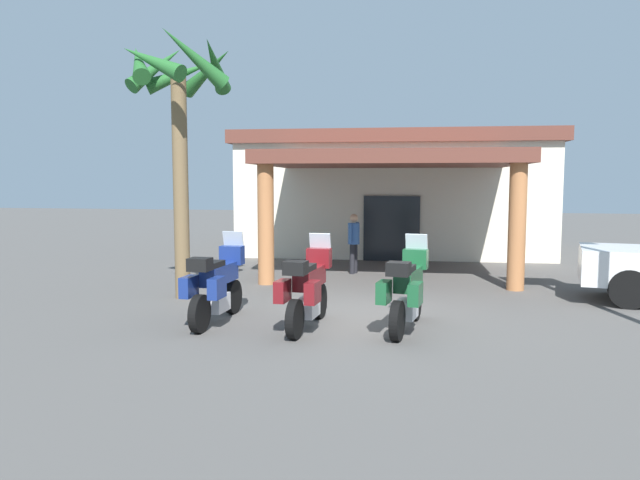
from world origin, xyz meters
The scene contains 7 objects.
ground_plane centered at (0.00, 0.00, 0.00)m, with size 80.00×80.00×0.00m, color #514F4C.
motel_building centered at (-0.14, 11.20, 2.19)m, with size 11.24×12.28×4.26m.
motorcycle_blue centered at (-2.52, -0.91, 0.70)m, with size 0.72×2.21×1.61m.
motorcycle_maroon centered at (-0.81, -1.01, 0.70)m, with size 0.73×2.21×1.61m.
motorcycle_green centered at (0.90, -0.81, 0.70)m, with size 0.82×2.21×1.61m.
pedestrian centered at (-0.85, 5.38, 0.96)m, with size 0.32×0.51×1.67m.
palm_tree_roadside centered at (-4.10, 1.20, 4.34)m, with size 2.49×2.48×5.72m.
Camera 1 is at (1.34, -11.11, 2.58)m, focal length 33.69 mm.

